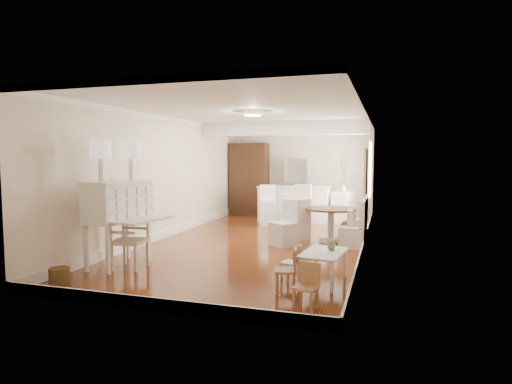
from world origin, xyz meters
The scene contains 20 objects.
room centered at (0.04, 0.32, 1.98)m, with size 9.00×9.04×2.82m.
secretary_bureau centered at (-1.70, -2.73, 0.74)m, with size 1.15×1.17×1.47m, color white.
gustavian_armchair centered at (-1.43, -2.81, 0.48)m, with size 0.55×0.55×0.96m, color beige.
wicker_basket centered at (-1.78, -4.04, 0.14)m, with size 0.29×0.29×0.29m, color #56391A.
kids_table centered at (1.78, -2.67, 0.23)m, with size 0.56×0.93×0.47m, color white.
kids_chair_a centered at (1.35, -3.26, 0.31)m, with size 0.30×0.30×0.62m, color #9C6A47.
kids_chair_b centered at (1.30, -2.68, 0.27)m, with size 0.27×0.27×0.55m, color tan.
kids_chair_c centered at (1.74, -3.87, 0.29)m, with size 0.28×0.28×0.58m, color #B38051.
banquette centered at (1.99, 0.50, 0.49)m, with size 0.52×1.60×0.98m, color silver.
dining_table centered at (1.49, 0.48, 0.37)m, with size 1.09×1.09×0.74m, color #472B16.
slip_chair_near centered at (0.61, -0.23, 0.48)m, with size 0.46×0.48×0.97m, color silver.
slip_chair_far centered at (0.73, 0.52, 0.46)m, with size 0.44×0.46×0.93m, color white.
breakfast_counter centered at (0.10, 3.10, 0.52)m, with size 2.05×0.65×1.03m, color white.
bar_stool_left centered at (-0.44, 2.27, 0.55)m, with size 0.44×0.44×1.10m, color white.
bar_stool_right centered at (0.46, 2.26, 0.57)m, with size 0.45×0.45×1.13m, color white.
pantry_cabinet centered at (-1.60, 4.18, 1.15)m, with size 1.20×0.60×2.30m, color #381E11.
fridge centered at (0.30, 4.15, 0.90)m, with size 0.75×0.65×1.80m, color silver.
sideboard centered at (1.48, 3.37, 0.44)m, with size 0.41×0.93×0.89m, color white.
pencil_cup centered at (1.88, -2.51, 0.51)m, with size 0.12×0.12×0.10m, color #60A463.
branch_vase centered at (1.48, 3.42, 0.99)m, with size 0.20×0.20×0.21m, color silver.
Camera 1 is at (2.66, -8.92, 1.86)m, focal length 30.00 mm.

